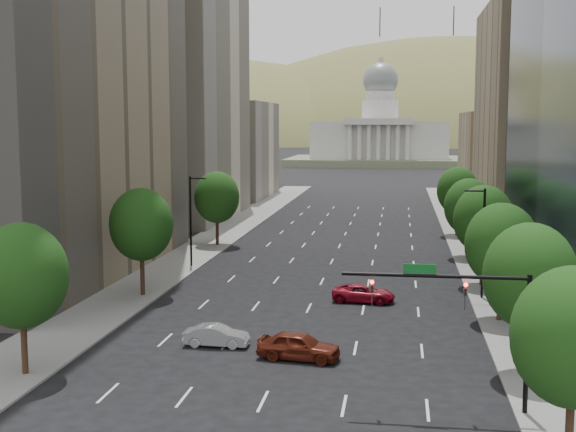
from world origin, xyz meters
The scene contains 23 objects.
sidewalk_left centered at (-15.50, 60.00, 0.07)m, with size 6.00×200.00×0.15m, color slate.
sidewalk_right centered at (15.50, 60.00, 0.07)m, with size 6.00×200.00×0.15m, color slate.
midrise_cream_left centered at (-25.00, 103.00, 17.50)m, with size 14.00×30.00×35.00m, color beige.
filler_left centered at (-25.00, 136.00, 9.00)m, with size 14.00×26.00×18.00m, color beige.
parking_tan_right centered at (25.00, 100.00, 15.00)m, with size 14.00×30.00×30.00m, color #8C7759.
filler_right centered at (25.00, 133.00, 8.00)m, with size 14.00×26.00×16.00m, color #8C7759.
tree_right_0 centered at (14.00, 25.00, 5.39)m, with size 5.20×5.20×8.39m.
tree_right_1 centered at (14.00, 36.00, 5.75)m, with size 5.20×5.20×8.75m.
tree_right_2 centered at (14.00, 48.00, 5.60)m, with size 5.20×5.20×8.61m.
tree_right_3 centered at (14.00, 60.00, 5.89)m, with size 5.20×5.20×8.89m.
tree_right_4 centered at (14.00, 74.00, 5.46)m, with size 5.20×5.20×8.46m.
tree_right_5 centered at (14.00, 90.00, 5.75)m, with size 5.20×5.20×8.75m.
tree_left_0 centered at (-14.00, 32.00, 5.75)m, with size 5.20×5.20×8.75m.
tree_left_1 centered at (-14.00, 52.00, 5.96)m, with size 5.20×5.20×8.97m.
tree_left_2 centered at (-14.00, 78.00, 5.68)m, with size 5.20×5.20×8.68m.
streetlight_rn centered at (13.44, 55.00, 4.84)m, with size 1.70×0.20×9.00m.
streetlight_ln centered at (-13.44, 65.00, 4.84)m, with size 1.70×0.20×9.00m.
traffic_signal centered at (10.53, 30.00, 5.17)m, with size 9.12×0.40×7.38m.
capitol centered at (0.00, 249.71, 8.58)m, with size 60.00×40.00×35.20m.
foothills centered at (34.67, 599.39, -37.78)m, with size 720.00×413.00×263.00m.
car_maroon centered at (0.92, 37.19, 0.86)m, with size 2.02×5.03×1.71m, color #541A0E.
car_silver centered at (-4.66, 39.16, 0.69)m, with size 1.46×4.18×1.38m, color #A9AAAF.
car_red_far centered at (4.07, 52.68, 0.69)m, with size 2.30×4.99×1.39m, color maroon.
Camera 1 is at (6.74, -7.07, 14.23)m, focal length 47.57 mm.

